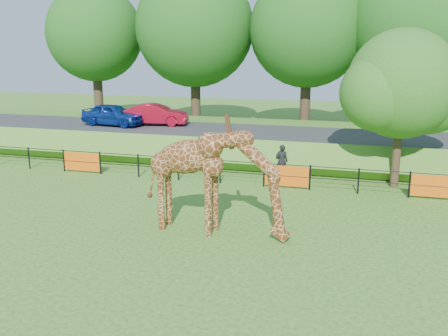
# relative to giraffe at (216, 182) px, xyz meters

# --- Properties ---
(ground) EXTENTS (90.00, 90.00, 0.00)m
(ground) POSITION_rel_giraffe_xyz_m (-1.63, -2.01, -1.75)
(ground) COLOR #2C6018
(ground) RESTS_ON ground
(giraffe) EXTENTS (4.96, 1.28, 3.50)m
(giraffe) POSITION_rel_giraffe_xyz_m (0.00, 0.00, 0.00)
(giraffe) COLOR #5B2C12
(giraffe) RESTS_ON ground
(perimeter_fence) EXTENTS (28.07, 0.10, 1.10)m
(perimeter_fence) POSITION_rel_giraffe_xyz_m (-1.63, 5.99, -1.20)
(perimeter_fence) COLOR black
(perimeter_fence) RESTS_ON ground
(embankment) EXTENTS (40.00, 9.00, 1.30)m
(embankment) POSITION_rel_giraffe_xyz_m (-1.63, 13.49, -1.10)
(embankment) COLOR #2C6018
(embankment) RESTS_ON ground
(road) EXTENTS (40.00, 5.00, 0.12)m
(road) POSITION_rel_giraffe_xyz_m (-1.63, 11.99, -0.39)
(road) COLOR #2B2B2D
(road) RESTS_ON embankment
(car_blue) EXTENTS (4.01, 2.05, 1.31)m
(car_blue) POSITION_rel_giraffe_xyz_m (-9.95, 11.72, 0.32)
(car_blue) COLOR #143AA3
(car_blue) RESTS_ON road
(car_red) EXTENTS (4.05, 2.04, 1.27)m
(car_red) POSITION_rel_giraffe_xyz_m (-7.62, 12.61, 0.31)
(car_red) COLOR #B90D25
(car_red) RESTS_ON road
(visitor) EXTENTS (0.63, 0.47, 1.57)m
(visitor) POSITION_rel_giraffe_xyz_m (0.84, 7.77, -0.97)
(visitor) COLOR black
(visitor) RESTS_ON ground
(tree_east) EXTENTS (5.40, 4.71, 6.76)m
(tree_east) POSITION_rel_giraffe_xyz_m (5.96, 7.62, 2.53)
(tree_east) COLOR #302015
(tree_east) RESTS_ON ground
(bg_tree_line) EXTENTS (37.30, 8.80, 11.82)m
(bg_tree_line) POSITION_rel_giraffe_xyz_m (0.26, 19.99, 5.44)
(bg_tree_line) COLOR #302015
(bg_tree_line) RESTS_ON ground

